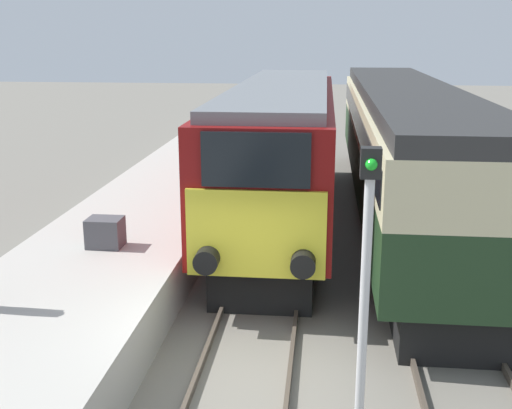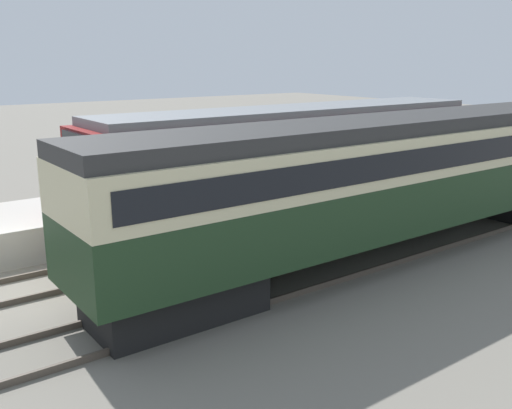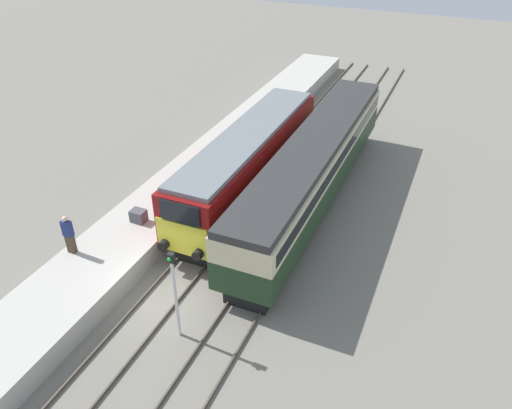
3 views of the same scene
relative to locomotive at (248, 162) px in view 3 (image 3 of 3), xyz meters
The scene contains 9 objects.
ground_plane 9.09m from the locomotive, 90.00° to the right, with size 120.00×120.00×0.00m, color slate.
platform_left 3.79m from the locomotive, 165.99° to the right, with size 3.50×50.00×1.01m.
rails_near_track 4.37m from the locomotive, 90.00° to the right, with size 1.51×60.00×0.14m.
rails_far_track 5.53m from the locomotive, 48.36° to the right, with size 1.50×60.00×0.14m.
locomotive is the anchor object (origin of this frame).
passenger_carriage 3.50m from the locomotive, 13.73° to the left, with size 2.75×18.54×3.83m.
person_on_platform 9.85m from the locomotive, 117.35° to the right, with size 0.44×0.26×1.86m.
signal_post 10.38m from the locomotive, 80.57° to the right, with size 0.24×0.28×3.96m.
luggage_crate 6.52m from the locomotive, 119.90° to the right, with size 0.70×0.56×0.60m.
Camera 3 is at (9.74, -12.57, 14.61)m, focal length 35.00 mm.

